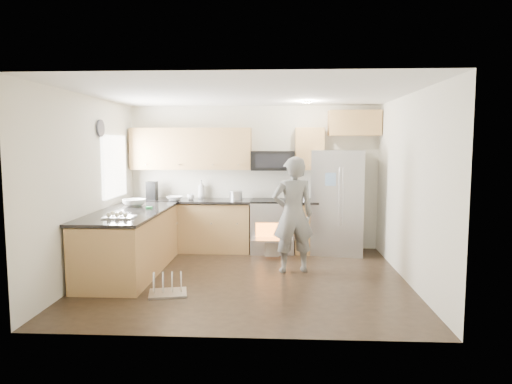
# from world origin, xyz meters

# --- Properties ---
(ground) EXTENTS (4.50, 4.50, 0.00)m
(ground) POSITION_xyz_m (0.00, 0.00, 0.00)
(ground) COLOR black
(ground) RESTS_ON ground
(room_shell) EXTENTS (4.54, 4.04, 2.62)m
(room_shell) POSITION_xyz_m (-0.04, 0.02, 1.67)
(room_shell) COLOR silver
(room_shell) RESTS_ON ground
(back_cabinet_run) EXTENTS (4.45, 0.64, 2.50)m
(back_cabinet_run) POSITION_xyz_m (-0.58, 1.75, 0.96)
(back_cabinet_run) COLOR #9F743F
(back_cabinet_run) RESTS_ON ground
(peninsula) EXTENTS (0.96, 2.36, 1.04)m
(peninsula) POSITION_xyz_m (-1.75, 0.25, 0.46)
(peninsula) COLOR #9F743F
(peninsula) RESTS_ON ground
(stove_range) EXTENTS (0.76, 0.97, 1.79)m
(stove_range) POSITION_xyz_m (0.35, 1.69, 0.68)
(stove_range) COLOR #B7B7BC
(stove_range) RESTS_ON ground
(refrigerator) EXTENTS (0.99, 0.83, 1.81)m
(refrigerator) POSITION_xyz_m (1.50, 1.66, 0.90)
(refrigerator) COLOR #B7B7BC
(refrigerator) RESTS_ON ground
(person) EXTENTS (0.70, 0.53, 1.73)m
(person) POSITION_xyz_m (0.67, 0.41, 0.87)
(person) COLOR slate
(person) RESTS_ON ground
(dish_rack) EXTENTS (0.54, 0.47, 0.29)m
(dish_rack) POSITION_xyz_m (-0.95, -0.73, 0.08)
(dish_rack) COLOR #B7B7BC
(dish_rack) RESTS_ON ground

